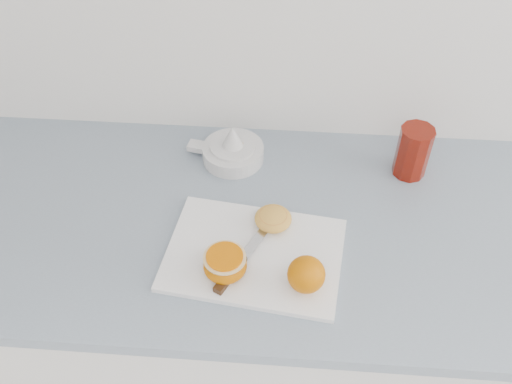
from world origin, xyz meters
TOP-DOWN VIEW (x-y plane):
  - counter at (-0.25, 1.70)m, footprint 2.63×0.64m
  - cutting_board at (-0.38, 1.60)m, footprint 0.38×0.29m
  - whole_orange at (-0.27, 1.53)m, footprint 0.07×0.07m
  - half_orange at (-0.43, 1.54)m, footprint 0.08×0.08m
  - squeezed_shell at (-0.34, 1.68)m, footprint 0.08×0.08m
  - paring_knife at (-0.41, 1.55)m, footprint 0.11×0.20m
  - citrus_juicer at (-0.45, 1.89)m, footprint 0.18×0.14m
  - red_tumbler at (-0.04, 1.87)m, footprint 0.08×0.08m

SIDE VIEW (x-z plane):
  - counter at x=-0.25m, z-range 0.00..0.89m
  - cutting_board at x=-0.38m, z-range 0.89..0.90m
  - paring_knife at x=-0.41m, z-range 0.90..0.92m
  - citrus_juicer at x=-0.45m, z-range 0.87..0.96m
  - squeezed_shell at x=-0.34m, z-range 0.90..0.94m
  - half_orange at x=-0.43m, z-range 0.90..0.95m
  - whole_orange at x=-0.27m, z-range 0.90..0.97m
  - red_tumbler at x=-0.04m, z-range 0.89..1.01m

